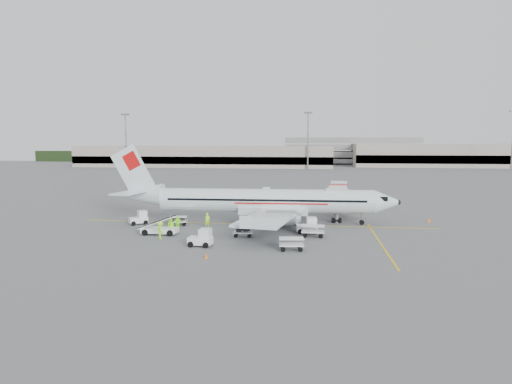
# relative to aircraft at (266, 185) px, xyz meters

# --- Properties ---
(ground) EXTENTS (360.00, 360.00, 0.00)m
(ground) POSITION_rel_aircraft_xyz_m (-1.40, -0.98, -4.83)
(ground) COLOR #56595B
(stripe_lead) EXTENTS (44.00, 0.20, 0.01)m
(stripe_lead) POSITION_rel_aircraft_xyz_m (-1.40, -0.98, -4.82)
(stripe_lead) COLOR yellow
(stripe_lead) RESTS_ON ground
(stripe_cross) EXTENTS (0.20, 20.00, 0.01)m
(stripe_cross) POSITION_rel_aircraft_xyz_m (12.60, -8.98, -4.82)
(stripe_cross) COLOR yellow
(stripe_cross) RESTS_ON ground
(terminal_west) EXTENTS (110.00, 22.00, 9.00)m
(terminal_west) POSITION_rel_aircraft_xyz_m (-41.40, 129.02, -0.33)
(terminal_west) COLOR gray
(terminal_west) RESTS_ON ground
(terminal_east) EXTENTS (90.00, 26.00, 10.00)m
(terminal_east) POSITION_rel_aircraft_xyz_m (68.60, 144.02, 0.17)
(terminal_east) COLOR gray
(terminal_east) RESTS_ON ground
(parking_garage) EXTENTS (62.00, 24.00, 14.00)m
(parking_garage) POSITION_rel_aircraft_xyz_m (23.60, 159.02, 2.17)
(parking_garage) COLOR slate
(parking_garage) RESTS_ON ground
(treeline) EXTENTS (300.00, 3.00, 6.00)m
(treeline) POSITION_rel_aircraft_xyz_m (-1.40, 174.02, -1.83)
(treeline) COLOR black
(treeline) RESTS_ON ground
(mast_west) EXTENTS (3.20, 1.20, 22.00)m
(mast_west) POSITION_rel_aircraft_xyz_m (-71.40, 117.02, 6.17)
(mast_west) COLOR slate
(mast_west) RESTS_ON ground
(mast_center) EXTENTS (3.20, 1.20, 22.00)m
(mast_center) POSITION_rel_aircraft_xyz_m (3.60, 117.02, 6.17)
(mast_center) COLOR slate
(mast_center) RESTS_ON ground
(aircraft) EXTENTS (35.96, 28.67, 9.65)m
(aircraft) POSITION_rel_aircraft_xyz_m (0.00, 0.00, 0.00)
(aircraft) COLOR white
(aircraft) RESTS_ON ground
(jet_bridge) EXTENTS (4.40, 16.69, 4.33)m
(jet_bridge) POSITION_rel_aircraft_xyz_m (9.29, 7.30, -2.66)
(jet_bridge) COLOR white
(jet_bridge) RESTS_ON ground
(belt_loader) EXTENTS (5.20, 2.00, 2.80)m
(belt_loader) POSITION_rel_aircraft_xyz_m (-10.83, -8.33, -3.42)
(belt_loader) COLOR white
(belt_loader) RESTS_ON ground
(tug_fore) EXTENTS (2.46, 1.62, 1.78)m
(tug_fore) POSITION_rel_aircraft_xyz_m (5.18, -5.43, -3.94)
(tug_fore) COLOR white
(tug_fore) RESTS_ON ground
(tug_mid) EXTENTS (2.35, 1.46, 1.75)m
(tug_mid) POSITION_rel_aircraft_xyz_m (-4.99, -13.04, -3.95)
(tug_mid) COLOR white
(tug_mid) RESTS_ON ground
(tug_aft) EXTENTS (2.50, 2.30, 1.69)m
(tug_aft) POSITION_rel_aircraft_xyz_m (-15.56, -2.98, -3.98)
(tug_aft) COLOR white
(tug_aft) RESTS_ON ground
(cart_loaded_a) EXTENTS (2.16, 1.36, 1.09)m
(cart_loaded_a) POSITION_rel_aircraft_xyz_m (-1.57, -8.28, -4.28)
(cart_loaded_a) COLOR white
(cart_loaded_a) RESTS_ON ground
(cart_loaded_b) EXTENTS (2.35, 1.67, 1.12)m
(cart_loaded_b) POSITION_rel_aircraft_xyz_m (-10.46, -2.98, -4.27)
(cart_loaded_b) COLOR white
(cart_loaded_b) RESTS_ON ground
(cart_empty_a) EXTENTS (2.43, 1.62, 1.19)m
(cart_empty_a) POSITION_rel_aircraft_xyz_m (3.88, -13.49, -4.23)
(cart_empty_a) COLOR white
(cart_empty_a) RESTS_ON ground
(cart_empty_b) EXTENTS (2.49, 1.56, 1.26)m
(cart_empty_b) POSITION_rel_aircraft_xyz_m (5.88, -7.33, -4.20)
(cart_empty_b) COLOR white
(cart_empty_b) RESTS_ON ground
(cone_nose) EXTENTS (0.41, 0.41, 0.68)m
(cone_nose) POSITION_rel_aircraft_xyz_m (20.40, 3.14, -4.49)
(cone_nose) COLOR orange
(cone_nose) RESTS_ON ground
(cone_port) EXTENTS (0.34, 0.34, 0.56)m
(cone_port) POSITION_rel_aircraft_xyz_m (-6.37, 11.04, -4.54)
(cone_port) COLOR orange
(cone_port) RESTS_ON ground
(cone_stbd) EXTENTS (0.33, 0.33, 0.53)m
(cone_stbd) POSITION_rel_aircraft_xyz_m (-3.32, -17.34, -4.56)
(cone_stbd) COLOR orange
(cone_stbd) RESTS_ON ground
(crew_a) EXTENTS (0.77, 0.76, 1.79)m
(crew_a) POSITION_rel_aircraft_xyz_m (-6.56, -3.85, -3.93)
(crew_a) COLOR #99FF19
(crew_a) RESTS_ON ground
(crew_b) EXTENTS (1.03, 0.91, 1.79)m
(crew_b) POSITION_rel_aircraft_xyz_m (-9.70, -7.84, -3.93)
(crew_b) COLOR #99FF19
(crew_b) RESTS_ON ground
(crew_c) EXTENTS (1.31, 1.35, 1.85)m
(crew_c) POSITION_rel_aircraft_xyz_m (-9.92, -10.57, -3.90)
(crew_c) COLOR #99FF19
(crew_c) RESTS_ON ground
(crew_d) EXTENTS (1.10, 0.89, 1.75)m
(crew_d) POSITION_rel_aircraft_xyz_m (-9.52, -6.05, -3.95)
(crew_d) COLOR #99FF19
(crew_d) RESTS_ON ground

